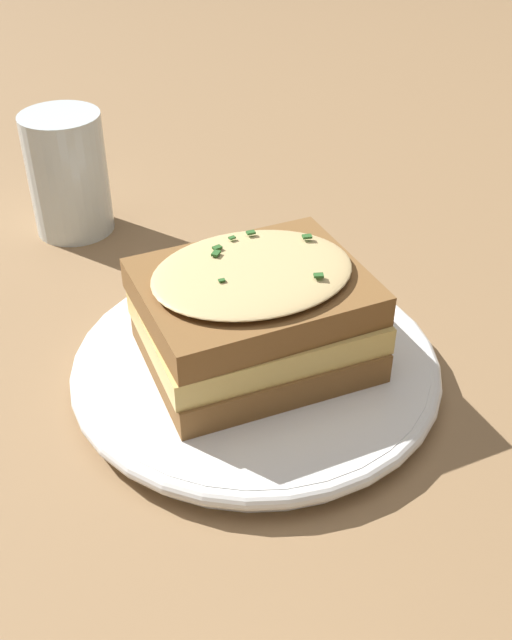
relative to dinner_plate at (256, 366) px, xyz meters
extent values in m
plane|color=olive|center=(0.01, -0.03, -0.01)|extent=(2.40, 2.40, 0.00)
cylinder|color=white|center=(0.00, 0.00, 0.00)|extent=(0.22, 0.22, 0.02)
torus|color=white|center=(0.00, 0.00, 0.00)|extent=(0.24, 0.24, 0.01)
cube|color=brown|center=(0.00, 0.00, 0.02)|extent=(0.17, 0.17, 0.02)
cube|color=#E0C16B|center=(0.00, 0.00, 0.04)|extent=(0.17, 0.17, 0.02)
cube|color=brown|center=(0.00, 0.00, 0.06)|extent=(0.17, 0.17, 0.02)
ellipsoid|color=#DBBC7F|center=(0.00, 0.00, 0.07)|extent=(0.15, 0.16, 0.01)
cube|color=#2D6028|center=(0.03, 0.00, 0.07)|extent=(0.00, 0.01, 0.00)
cube|color=#2D6028|center=(0.02, -0.04, 0.07)|extent=(0.01, 0.01, 0.00)
cube|color=#2D6028|center=(0.01, 0.02, 0.07)|extent=(0.00, 0.00, 0.00)
cube|color=#2D6028|center=(0.03, -0.03, 0.07)|extent=(0.00, 0.01, 0.00)
cube|color=#2D6028|center=(-0.04, -0.01, 0.07)|extent=(0.01, 0.01, 0.00)
cube|color=#2D6028|center=(0.03, -0.01, 0.07)|extent=(0.01, 0.01, 0.00)
cube|color=#2D6028|center=(-0.01, -0.05, 0.07)|extent=(0.01, 0.01, 0.00)
cylinder|color=silver|center=(0.23, -0.11, 0.04)|extent=(0.07, 0.07, 0.10)
camera|label=1|loc=(-0.16, 0.34, 0.31)|focal=42.00mm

